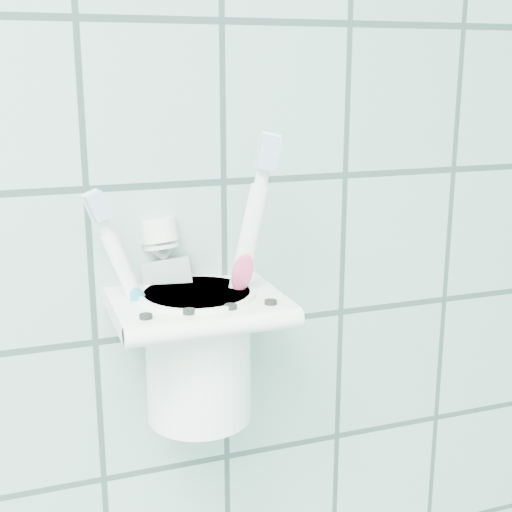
{
  "coord_description": "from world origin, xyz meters",
  "views": [
    {
      "loc": [
        0.5,
        0.64,
        1.47
      ],
      "look_at": [
        0.66,
        1.1,
        1.34
      ],
      "focal_mm": 50.0,
      "sensor_mm": 36.0,
      "label": 1
    }
  ],
  "objects_px": {
    "toothbrush_pink": "(179,294)",
    "toothbrush_blue": "(197,286)",
    "holder_bracket": "(198,308)",
    "toothpaste_tube": "(183,299)",
    "toothbrush_orange": "(212,267)",
    "cup": "(198,350)"
  },
  "relations": [
    {
      "from": "cup",
      "to": "toothbrush_pink",
      "type": "height_order",
      "value": "toothbrush_pink"
    },
    {
      "from": "toothbrush_pink",
      "to": "toothbrush_blue",
      "type": "xyz_separation_m",
      "value": [
        0.02,
        0.01,
        0.0
      ]
    },
    {
      "from": "toothbrush_pink",
      "to": "toothpaste_tube",
      "type": "distance_m",
      "value": 0.01
    },
    {
      "from": "toothbrush_blue",
      "to": "cup",
      "type": "bearing_deg",
      "value": -102.92
    },
    {
      "from": "cup",
      "to": "toothpaste_tube",
      "type": "bearing_deg",
      "value": 115.58
    },
    {
      "from": "toothbrush_orange",
      "to": "toothbrush_blue",
      "type": "bearing_deg",
      "value": 166.6
    },
    {
      "from": "cup",
      "to": "toothbrush_pink",
      "type": "distance_m",
      "value": 0.05
    },
    {
      "from": "toothpaste_tube",
      "to": "holder_bracket",
      "type": "bearing_deg",
      "value": -64.05
    },
    {
      "from": "toothbrush_pink",
      "to": "holder_bracket",
      "type": "bearing_deg",
      "value": -54.59
    },
    {
      "from": "toothbrush_orange",
      "to": "toothpaste_tube",
      "type": "distance_m",
      "value": 0.04
    },
    {
      "from": "holder_bracket",
      "to": "toothbrush_orange",
      "type": "distance_m",
      "value": 0.04
    },
    {
      "from": "toothbrush_orange",
      "to": "toothpaste_tube",
      "type": "bearing_deg",
      "value": -176.72
    },
    {
      "from": "cup",
      "to": "toothpaste_tube",
      "type": "distance_m",
      "value": 0.04
    },
    {
      "from": "toothbrush_blue",
      "to": "toothbrush_orange",
      "type": "xyz_separation_m",
      "value": [
        0.01,
        -0.01,
        0.02
      ]
    },
    {
      "from": "holder_bracket",
      "to": "toothbrush_blue",
      "type": "xyz_separation_m",
      "value": [
        0.01,
        0.02,
        0.01
      ]
    },
    {
      "from": "cup",
      "to": "toothbrush_blue",
      "type": "height_order",
      "value": "toothbrush_blue"
    },
    {
      "from": "toothbrush_blue",
      "to": "toothbrush_pink",
      "type": "bearing_deg",
      "value": -144.22
    },
    {
      "from": "toothpaste_tube",
      "to": "toothbrush_pink",
      "type": "bearing_deg",
      "value": -108.13
    },
    {
      "from": "toothbrush_orange",
      "to": "toothpaste_tube",
      "type": "height_order",
      "value": "toothbrush_orange"
    },
    {
      "from": "holder_bracket",
      "to": "toothbrush_pink",
      "type": "xyz_separation_m",
      "value": [
        -0.01,
        0.01,
        0.01
      ]
    },
    {
      "from": "holder_bracket",
      "to": "toothbrush_pink",
      "type": "bearing_deg",
      "value": 139.48
    },
    {
      "from": "toothpaste_tube",
      "to": "toothbrush_orange",
      "type": "bearing_deg",
      "value": -3.55
    }
  ]
}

